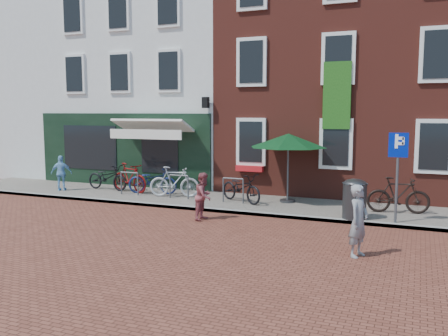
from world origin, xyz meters
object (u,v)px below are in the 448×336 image
at_px(parasol, 288,138).
at_px(bicycle_2, 152,181).
at_px(woman, 358,221).
at_px(bicycle_3, 174,182).
at_px(bicycle_1, 130,178).
at_px(bicycle_5, 398,195).
at_px(bicycle_0, 107,177).
at_px(boy, 204,196).
at_px(cafe_person, 61,173).
at_px(litter_bin, 355,197).
at_px(parking_sign, 398,162).
at_px(bicycle_4, 241,188).

height_order(parasol, bicycle_2, parasol).
bearing_deg(woman, bicycle_3, 76.72).
distance_m(bicycle_1, bicycle_3, 2.06).
height_order(bicycle_2, bicycle_5, bicycle_5).
bearing_deg(bicycle_0, boy, -112.01).
bearing_deg(bicycle_2, boy, -139.99).
xyz_separation_m(woman, cafe_person, (-11.36, 3.93, -0.01)).
bearing_deg(bicycle_2, bicycle_5, -101.91).
distance_m(cafe_person, bicycle_3, 4.63).
bearing_deg(litter_bin, parking_sign, -3.18).
distance_m(boy, bicycle_5, 5.71).
bearing_deg(parking_sign, bicycle_2, 170.29).
relative_size(boy, bicycle_5, 0.76).
distance_m(parking_sign, bicycle_1, 9.57).
xyz_separation_m(parking_sign, bicycle_4, (-4.86, 1.16, -1.18)).
bearing_deg(bicycle_5, parasol, 73.49).
distance_m(bicycle_0, bicycle_3, 3.11).
xyz_separation_m(bicycle_0, bicycle_4, (5.58, -0.38, 0.00)).
bearing_deg(bicycle_1, woman, -101.80).
relative_size(parking_sign, bicycle_4, 1.32).
bearing_deg(parasol, litter_bin, -35.61).
bearing_deg(litter_bin, bicycle_0, 171.05).
height_order(bicycle_2, bicycle_3, bicycle_3).
xyz_separation_m(parking_sign, bicycle_1, (-9.40, 1.46, -1.12)).
height_order(litter_bin, bicycle_5, litter_bin).
relative_size(bicycle_0, bicycle_4, 1.00).
distance_m(parasol, boy, 3.75).
height_order(woman, cafe_person, woman).
relative_size(bicycle_1, bicycle_3, 1.00).
bearing_deg(parasol, parking_sign, -26.89).
relative_size(parking_sign, parasol, 0.95).
distance_m(boy, bicycle_3, 3.27).
height_order(cafe_person, bicycle_2, cafe_person).
xyz_separation_m(boy, bicycle_4, (0.26, 2.38, -0.10)).
height_order(parking_sign, bicycle_2, parking_sign).
height_order(parking_sign, bicycle_3, parking_sign).
distance_m(bicycle_0, bicycle_2, 2.04).
bearing_deg(bicycle_5, bicycle_0, 79.64).
height_order(litter_bin, boy, boy).
relative_size(bicycle_1, bicycle_5, 1.00).
height_order(parking_sign, bicycle_4, parking_sign).
bearing_deg(litter_bin, woman, -81.45).
bearing_deg(bicycle_2, woman, -131.51).
distance_m(parking_sign, bicycle_0, 10.62).
bearing_deg(bicycle_3, bicycle_2, 61.55).
distance_m(bicycle_0, bicycle_5, 10.45).
bearing_deg(litter_bin, bicycle_4, 163.79).
height_order(parasol, cafe_person, parasol).
distance_m(bicycle_4, bicycle_5, 4.87).
bearing_deg(bicycle_5, cafe_person, 83.51).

